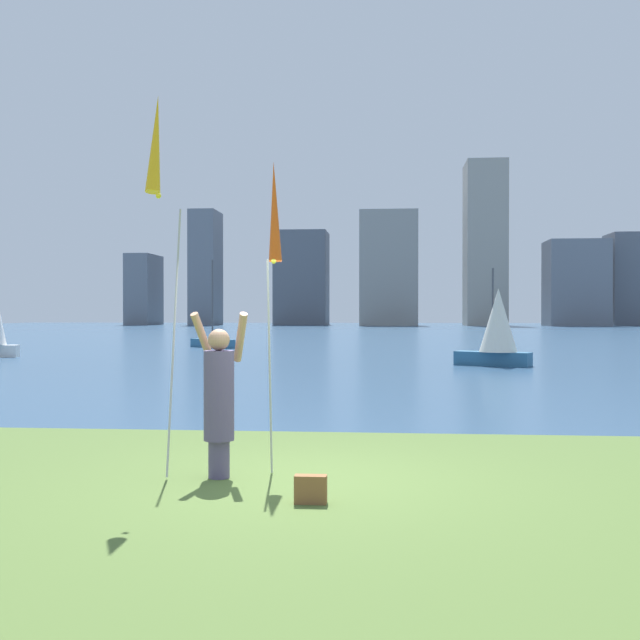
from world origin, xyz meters
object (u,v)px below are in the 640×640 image
at_px(kite_flag_left, 157,156).
at_px(bag, 311,489).
at_px(sailboat_0, 497,327).
at_px(person, 219,396).
at_px(sailboat_1, 212,341).
at_px(kite_flag_right, 274,219).

xyz_separation_m(kite_flag_left, bag, (1.72, -0.57, -3.41)).
relative_size(bag, sailboat_0, 0.09).
bearing_deg(kite_flag_left, person, 42.85).
height_order(person, sailboat_0, sailboat_0).
xyz_separation_m(bag, sailboat_1, (-8.47, 32.44, 0.18)).
bearing_deg(bag, kite_flag_left, 161.51).
bearing_deg(person, kite_flag_right, 60.58).
xyz_separation_m(kite_flag_left, kite_flag_right, (1.12, 1.01, -0.57)).
height_order(sailboat_0, sailboat_1, sailboat_1).
bearing_deg(kite_flag_right, sailboat_0, 74.56).
height_order(person, bag, person).
height_order(kite_flag_right, bag, kite_flag_right).
xyz_separation_m(person, sailboat_1, (-7.32, 31.35, -0.60)).
xyz_separation_m(bag, sailboat_0, (4.45, 19.85, 1.19)).
height_order(person, kite_flag_right, kite_flag_right).
bearing_deg(kite_flag_right, sailboat_1, 104.32).
relative_size(bag, sailboat_1, 0.07).
bearing_deg(person, sailboat_0, 92.74).
xyz_separation_m(kite_flag_left, sailboat_0, (6.16, 19.27, -2.22)).
distance_m(kite_flag_right, sailboat_1, 31.96).
bearing_deg(kite_flag_right, person, -138.80).
relative_size(kite_flag_left, kite_flag_right, 1.15).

